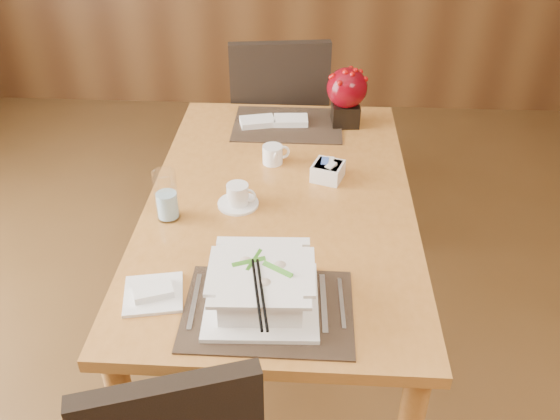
# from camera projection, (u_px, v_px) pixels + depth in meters

# --- Properties ---
(dining_table) EXTENTS (0.90, 1.50, 0.75)m
(dining_table) POSITION_uv_depth(u_px,v_px,m) (280.00, 220.00, 2.08)
(dining_table) COLOR #C17C35
(dining_table) RESTS_ON ground
(placemat_near) EXTENTS (0.45, 0.33, 0.01)m
(placemat_near) POSITION_uv_depth(u_px,v_px,m) (268.00, 310.00, 1.57)
(placemat_near) COLOR black
(placemat_near) RESTS_ON dining_table
(placemat_far) EXTENTS (0.45, 0.33, 0.01)m
(placemat_far) POSITION_uv_depth(u_px,v_px,m) (288.00, 125.00, 2.48)
(placemat_far) COLOR black
(placemat_far) RESTS_ON dining_table
(soup_setting) EXTENTS (0.31, 0.31, 0.12)m
(soup_setting) POSITION_uv_depth(u_px,v_px,m) (262.00, 287.00, 1.56)
(soup_setting) COLOR white
(soup_setting) RESTS_ON dining_table
(coffee_cup) EXTENTS (0.14, 0.14, 0.08)m
(coffee_cup) POSITION_uv_depth(u_px,v_px,m) (238.00, 196.00, 1.97)
(coffee_cup) COLOR white
(coffee_cup) RESTS_ON dining_table
(water_glass) EXTENTS (0.08, 0.08, 0.17)m
(water_glass) POSITION_uv_depth(u_px,v_px,m) (166.00, 195.00, 1.88)
(water_glass) COLOR silver
(water_glass) RESTS_ON dining_table
(creamer_jug) EXTENTS (0.13, 0.13, 0.07)m
(creamer_jug) POSITION_uv_depth(u_px,v_px,m) (273.00, 155.00, 2.20)
(creamer_jug) COLOR white
(creamer_jug) RESTS_ON dining_table
(sugar_caddy) EXTENTS (0.13, 0.13, 0.06)m
(sugar_caddy) POSITION_uv_depth(u_px,v_px,m) (328.00, 171.00, 2.11)
(sugar_caddy) COLOR white
(sugar_caddy) RESTS_ON dining_table
(berry_decor) EXTENTS (0.17, 0.17, 0.24)m
(berry_decor) POSITION_uv_depth(u_px,v_px,m) (347.00, 93.00, 2.41)
(berry_decor) COLOR black
(berry_decor) RESTS_ON dining_table
(napkins_far) EXTENTS (0.29, 0.14, 0.03)m
(napkins_far) POSITION_uv_depth(u_px,v_px,m) (276.00, 121.00, 2.47)
(napkins_far) COLOR white
(napkins_far) RESTS_ON dining_table
(bread_plate) EXTENTS (0.19, 0.19, 0.01)m
(bread_plate) POSITION_uv_depth(u_px,v_px,m) (154.00, 294.00, 1.62)
(bread_plate) COLOR white
(bread_plate) RESTS_ON dining_table
(far_chair) EXTENTS (0.53, 0.53, 1.01)m
(far_chair) POSITION_uv_depth(u_px,v_px,m) (278.00, 122.00, 2.91)
(far_chair) COLOR black
(far_chair) RESTS_ON ground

